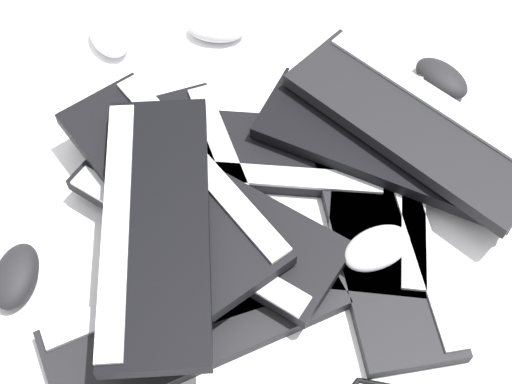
% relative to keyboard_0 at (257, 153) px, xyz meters
% --- Properties ---
extents(ground_plane, '(3.20, 3.20, 0.00)m').
position_rel_keyboard_0_xyz_m(ground_plane, '(-0.03, 0.01, -0.01)').
color(ground_plane, white).
extents(keyboard_0, '(0.31, 0.46, 0.03)m').
position_rel_keyboard_0_xyz_m(keyboard_0, '(0.00, 0.00, 0.00)').
color(keyboard_0, black).
rests_on(keyboard_0, ground).
extents(keyboard_1, '(0.44, 0.16, 0.03)m').
position_rel_keyboard_0_xyz_m(keyboard_1, '(-0.05, 0.11, 0.00)').
color(keyboard_1, black).
rests_on(keyboard_1, ground).
extents(keyboard_2, '(0.20, 0.45, 0.03)m').
position_rel_keyboard_0_xyz_m(keyboard_2, '(-0.25, 0.18, 0.00)').
color(keyboard_2, black).
rests_on(keyboard_2, ground).
extents(keyboard_3, '(0.46, 0.21, 0.03)m').
position_rel_keyboard_0_xyz_m(keyboard_3, '(-0.21, -0.14, 0.00)').
color(keyboard_3, black).
rests_on(keyboard_3, ground).
extents(keyboard_4, '(0.46, 0.32, 0.03)m').
position_rel_keyboard_0_xyz_m(keyboard_4, '(-0.11, -0.18, 0.00)').
color(keyboard_4, '#232326').
rests_on(keyboard_4, ground).
extents(keyboard_5, '(0.41, 0.42, 0.03)m').
position_rel_keyboard_0_xyz_m(keyboard_5, '(-0.07, -0.21, 0.03)').
color(keyboard_5, black).
rests_on(keyboard_5, keyboard_4).
extents(keyboard_6, '(0.46, 0.34, 0.03)m').
position_rel_keyboard_0_xyz_m(keyboard_6, '(-0.06, -0.25, 0.06)').
color(keyboard_6, black).
rests_on(keyboard_6, keyboard_5).
extents(keyboard_7, '(0.44, 0.39, 0.03)m').
position_rel_keyboard_0_xyz_m(keyboard_7, '(-0.11, 0.12, 0.03)').
color(keyboard_7, black).
rests_on(keyboard_7, keyboard_1).
extents(keyboard_8, '(0.46, 0.29, 0.03)m').
position_rel_keyboard_0_xyz_m(keyboard_8, '(-0.05, 0.16, 0.06)').
color(keyboard_8, black).
rests_on(keyboard_8, keyboard_7).
extents(keyboard_9, '(0.46, 0.26, 0.03)m').
position_rel_keyboard_0_xyz_m(keyboard_9, '(-0.13, 0.20, 0.09)').
color(keyboard_9, black).
rests_on(keyboard_9, keyboard_8).
extents(mouse_0, '(0.13, 0.10, 0.04)m').
position_rel_keyboard_0_xyz_m(mouse_0, '(0.05, -0.37, 0.01)').
color(mouse_0, black).
rests_on(mouse_0, ground).
extents(mouse_1, '(0.11, 0.13, 0.04)m').
position_rel_keyboard_0_xyz_m(mouse_1, '(0.30, -0.02, 0.01)').
color(mouse_1, '#B7B7BC').
rests_on(mouse_1, ground).
extents(mouse_2, '(0.08, 0.12, 0.04)m').
position_rel_keyboard_0_xyz_m(mouse_2, '(-0.25, -0.11, 0.04)').
color(mouse_2, '#B7B7BC').
rests_on(mouse_2, keyboard_3).
extents(mouse_3, '(0.12, 0.08, 0.04)m').
position_rel_keyboard_0_xyz_m(mouse_3, '(0.34, 0.18, 0.01)').
color(mouse_3, silver).
rests_on(mouse_3, ground).
extents(mouse_4, '(0.13, 0.11, 0.04)m').
position_rel_keyboard_0_xyz_m(mouse_4, '(-0.11, 0.42, 0.01)').
color(mouse_4, black).
rests_on(mouse_4, ground).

